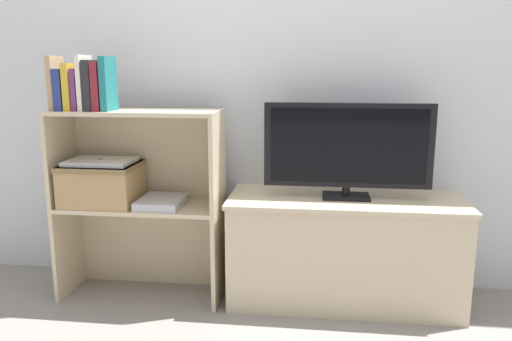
{
  "coord_description": "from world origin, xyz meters",
  "views": [
    {
      "loc": [
        0.28,
        -2.12,
        1.13
      ],
      "look_at": [
        0.0,
        0.16,
        0.66
      ],
      "focal_mm": 35.0,
      "sensor_mm": 36.0,
      "label": 1
    }
  ],
  "objects_px": {
    "book_teal": "(108,84)",
    "book_plum": "(79,90)",
    "book_tan": "(56,83)",
    "magazine_stack": "(162,202)",
    "tv": "(348,148)",
    "book_mustard": "(72,87)",
    "book_navy": "(64,90)",
    "book_charcoal": "(92,86)",
    "storage_basket_left": "(102,182)",
    "laptop": "(101,162)",
    "tv_stand": "(344,250)",
    "book_maroon": "(100,86)",
    "book_ivory": "(85,83)"
  },
  "relations": [
    {
      "from": "book_plum",
      "to": "book_charcoal",
      "type": "xyz_separation_m",
      "value": [
        0.06,
        0.0,
        0.02
      ]
    },
    {
      "from": "book_maroon",
      "to": "storage_basket_left",
      "type": "height_order",
      "value": "book_maroon"
    },
    {
      "from": "book_mustard",
      "to": "book_charcoal",
      "type": "xyz_separation_m",
      "value": [
        0.1,
        0.0,
        0.01
      ]
    },
    {
      "from": "book_navy",
      "to": "book_plum",
      "type": "xyz_separation_m",
      "value": [
        0.08,
        0.0,
        0.0
      ]
    },
    {
      "from": "tv",
      "to": "book_mustard",
      "type": "relative_size",
      "value": 3.61
    },
    {
      "from": "book_tan",
      "to": "book_navy",
      "type": "distance_m",
      "value": 0.05
    },
    {
      "from": "book_tan",
      "to": "book_mustard",
      "type": "bearing_deg",
      "value": 0.0
    },
    {
      "from": "book_tan",
      "to": "book_teal",
      "type": "height_order",
      "value": "book_tan"
    },
    {
      "from": "book_navy",
      "to": "book_mustard",
      "type": "distance_m",
      "value": 0.04
    },
    {
      "from": "tv",
      "to": "laptop",
      "type": "bearing_deg",
      "value": -176.83
    },
    {
      "from": "book_navy",
      "to": "book_maroon",
      "type": "distance_m",
      "value": 0.18
    },
    {
      "from": "book_plum",
      "to": "book_maroon",
      "type": "distance_m",
      "value": 0.1
    },
    {
      "from": "tv_stand",
      "to": "book_teal",
      "type": "relative_size",
      "value": 4.53
    },
    {
      "from": "book_ivory",
      "to": "book_tan",
      "type": "bearing_deg",
      "value": 180.0
    },
    {
      "from": "book_mustard",
      "to": "laptop",
      "type": "relative_size",
      "value": 0.69
    },
    {
      "from": "book_plum",
      "to": "book_ivory",
      "type": "xyz_separation_m",
      "value": [
        0.03,
        0.0,
        0.03
      ]
    },
    {
      "from": "book_plum",
      "to": "laptop",
      "type": "height_order",
      "value": "book_plum"
    },
    {
      "from": "book_navy",
      "to": "storage_basket_left",
      "type": "height_order",
      "value": "book_navy"
    },
    {
      "from": "book_tan",
      "to": "book_plum",
      "type": "xyz_separation_m",
      "value": [
        0.11,
        0.0,
        -0.03
      ]
    },
    {
      "from": "book_ivory",
      "to": "storage_basket_left",
      "type": "xyz_separation_m",
      "value": [
        0.03,
        0.05,
        -0.48
      ]
    },
    {
      "from": "book_mustard",
      "to": "book_teal",
      "type": "height_order",
      "value": "book_teal"
    },
    {
      "from": "tv",
      "to": "storage_basket_left",
      "type": "height_order",
      "value": "tv"
    },
    {
      "from": "book_tan",
      "to": "magazine_stack",
      "type": "relative_size",
      "value": 0.97
    },
    {
      "from": "tv",
      "to": "book_mustard",
      "type": "bearing_deg",
      "value": -174.93
    },
    {
      "from": "book_mustard",
      "to": "book_plum",
      "type": "relative_size",
      "value": 1.13
    },
    {
      "from": "book_charcoal",
      "to": "book_teal",
      "type": "relative_size",
      "value": 0.93
    },
    {
      "from": "tv_stand",
      "to": "magazine_stack",
      "type": "xyz_separation_m",
      "value": [
        -0.88,
        -0.07,
        0.23
      ]
    },
    {
      "from": "book_tan",
      "to": "book_charcoal",
      "type": "bearing_deg",
      "value": 0.0
    },
    {
      "from": "book_charcoal",
      "to": "book_maroon",
      "type": "height_order",
      "value": "book_charcoal"
    },
    {
      "from": "book_plum",
      "to": "laptop",
      "type": "distance_m",
      "value": 0.35
    },
    {
      "from": "book_ivory",
      "to": "laptop",
      "type": "relative_size",
      "value": 0.81
    },
    {
      "from": "book_tan",
      "to": "book_teal",
      "type": "relative_size",
      "value": 1.01
    },
    {
      "from": "storage_basket_left",
      "to": "book_mustard",
      "type": "bearing_deg",
      "value": -153.02
    },
    {
      "from": "book_teal",
      "to": "book_tan",
      "type": "bearing_deg",
      "value": 180.0
    },
    {
      "from": "book_charcoal",
      "to": "laptop",
      "type": "xyz_separation_m",
      "value": [
        -0.0,
        0.05,
        -0.36
      ]
    },
    {
      "from": "book_teal",
      "to": "book_plum",
      "type": "bearing_deg",
      "value": 180.0
    },
    {
      "from": "tv_stand",
      "to": "book_teal",
      "type": "height_order",
      "value": "book_teal"
    },
    {
      "from": "tv",
      "to": "book_tan",
      "type": "height_order",
      "value": "book_tan"
    },
    {
      "from": "book_maroon",
      "to": "book_tan",
      "type": "bearing_deg",
      "value": 180.0
    },
    {
      "from": "book_navy",
      "to": "book_teal",
      "type": "xyz_separation_m",
      "value": [
        0.22,
        0.0,
        0.03
      ]
    },
    {
      "from": "book_navy",
      "to": "book_mustard",
      "type": "relative_size",
      "value": 0.88
    },
    {
      "from": "tv",
      "to": "book_plum",
      "type": "distance_m",
      "value": 1.27
    },
    {
      "from": "tv_stand",
      "to": "storage_basket_left",
      "type": "relative_size",
      "value": 3.12
    },
    {
      "from": "book_ivory",
      "to": "book_mustard",
      "type": "bearing_deg",
      "value": 180.0
    },
    {
      "from": "tv_stand",
      "to": "book_charcoal",
      "type": "relative_size",
      "value": 4.86
    },
    {
      "from": "book_tan",
      "to": "book_ivory",
      "type": "height_order",
      "value": "book_ivory"
    },
    {
      "from": "storage_basket_left",
      "to": "tv",
      "type": "bearing_deg",
      "value": 3.17
    },
    {
      "from": "book_tan",
      "to": "magazine_stack",
      "type": "height_order",
      "value": "book_tan"
    },
    {
      "from": "book_mustard",
      "to": "magazine_stack",
      "type": "distance_m",
      "value": 0.68
    },
    {
      "from": "book_plum",
      "to": "book_maroon",
      "type": "xyz_separation_m",
      "value": [
        0.1,
        0.0,
        0.02
      ]
    }
  ]
}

